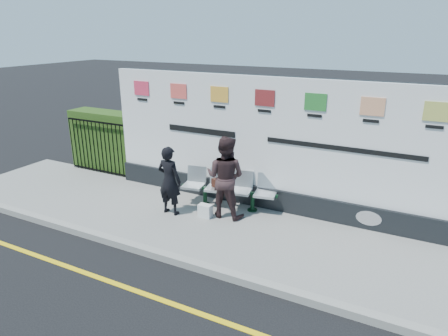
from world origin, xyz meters
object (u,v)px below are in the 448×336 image
at_px(billboard, 264,153).
at_px(woman_left, 169,181).
at_px(woman_right, 225,177).
at_px(bench, 228,198).

bearing_deg(billboard, woman_left, -141.90).
distance_m(woman_left, woman_right, 1.25).
bearing_deg(woman_right, bench, -75.61).
height_order(billboard, woman_left, billboard).
xyz_separation_m(bench, woman_right, (0.13, -0.41, 0.68)).
distance_m(billboard, woman_left, 2.22).
relative_size(billboard, bench, 3.64).
xyz_separation_m(billboard, bench, (-0.67, -0.47, -1.06)).
relative_size(billboard, woman_right, 4.38).
distance_m(bench, woman_right, 0.80).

